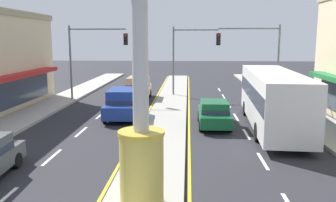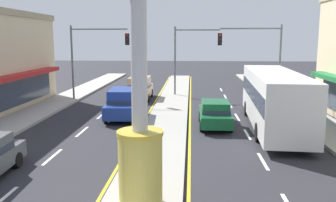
{
  "view_description": "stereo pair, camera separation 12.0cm",
  "coord_description": "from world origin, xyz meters",
  "views": [
    {
      "loc": [
        1.36,
        -5.76,
        5.12
      ],
      "look_at": [
        0.55,
        8.91,
        2.6
      ],
      "focal_mm": 38.82,
      "sensor_mm": 36.0,
      "label": 1
    },
    {
      "loc": [
        1.48,
        -5.75,
        5.12
      ],
      "look_at": [
        0.55,
        8.91,
        2.6
      ],
      "focal_mm": 38.82,
      "sensor_mm": 36.0,
      "label": 2
    }
  ],
  "objects": [
    {
      "name": "suv_near_right_lane",
      "position": [
        -2.92,
        17.3,
        0.98
      ],
      "size": [
        2.14,
        4.69,
        1.9
      ],
      "color": "navy",
      "rests_on": "ground"
    },
    {
      "name": "sidewalk_left",
      "position": [
        -9.19,
        16.0,
        0.09
      ],
      "size": [
        2.64,
        60.0,
        0.18
      ],
      "primitive_type": "cube",
      "color": "#ADA89E",
      "rests_on": "ground"
    },
    {
      "name": "suv_far_left_oncoming",
      "position": [
        -2.92,
        24.94,
        0.98
      ],
      "size": [
        1.99,
        4.61,
        1.9
      ],
      "color": "tan",
      "rests_on": "ground"
    },
    {
      "name": "sedan_kerb_right",
      "position": [
        2.92,
        15.33,
        0.79
      ],
      "size": [
        1.84,
        4.3,
        1.53
      ],
      "color": "#14562D",
      "rests_on": "ground"
    },
    {
      "name": "traffic_light_median_far",
      "position": [
        1.53,
        26.77,
        4.19
      ],
      "size": [
        4.2,
        0.46,
        6.2
      ],
      "color": "slate",
      "rests_on": "ground"
    },
    {
      "name": "sidewalk_right",
      "position": [
        9.19,
        16.0,
        0.09
      ],
      "size": [
        2.64,
        60.0,
        0.18
      ],
      "primitive_type": "cube",
      "color": "#ADA89E",
      "rests_on": "ground"
    },
    {
      "name": "district_sign",
      "position": [
        0.0,
        4.55,
        4.08
      ],
      "size": [
        7.67,
        1.39,
        7.96
      ],
      "color": "gold",
      "rests_on": "median_strip"
    },
    {
      "name": "traffic_light_right_side",
      "position": [
        6.5,
        22.57,
        4.25
      ],
      "size": [
        4.86,
        0.46,
        6.2
      ],
      "color": "slate",
      "rests_on": "ground"
    },
    {
      "name": "bus_far_right_lane",
      "position": [
        6.22,
        15.1,
        1.87
      ],
      "size": [
        3.16,
        11.33,
        3.26
      ],
      "color": "silver",
      "rests_on": "ground"
    },
    {
      "name": "lane_markings",
      "position": [
        0.0,
        16.65,
        0.0
      ],
      "size": [
        9.28,
        52.0,
        0.01
      ],
      "color": "silver",
      "rests_on": "ground"
    },
    {
      "name": "traffic_light_left_side",
      "position": [
        -6.5,
        23.53,
        4.25
      ],
      "size": [
        4.86,
        0.46,
        6.2
      ],
      "color": "slate",
      "rests_on": "ground"
    },
    {
      "name": "median_strip",
      "position": [
        0.0,
        18.0,
        0.07
      ],
      "size": [
        2.54,
        52.0,
        0.14
      ],
      "primitive_type": "cube",
      "color": "#A39E93",
      "rests_on": "ground"
    }
  ]
}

